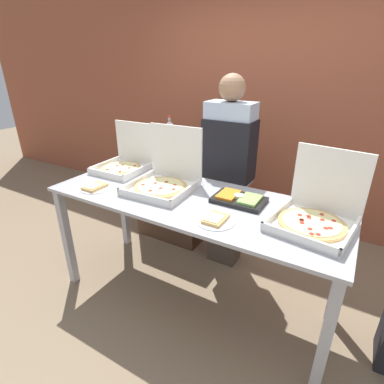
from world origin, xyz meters
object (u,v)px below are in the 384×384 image
object	(u,v)px
veggie_tray	(239,199)
soda_bottle	(170,131)
soda_can_silver	(159,132)
person_server_vest	(228,166)
paper_plate_front_center	(95,187)
paper_plate_front_left	(216,220)
pizza_box_near_right	(316,213)
pizza_box_far_left	(124,162)
pizza_box_near_left	(165,178)
soda_can_colored	(158,136)

from	to	relation	value
veggie_tray	soda_bottle	size ratio (longest dim) A/B	1.30
soda_can_silver	person_server_vest	world-z (taller)	person_server_vest
paper_plate_front_center	paper_plate_front_left	bearing A→B (deg)	0.82
pizza_box_near_right	pizza_box_far_left	bearing A→B (deg)	-177.35
pizza_box_near_left	person_server_vest	distance (m)	0.63
paper_plate_front_left	pizza_box_far_left	bearing A→B (deg)	158.91
veggie_tray	soda_bottle	bearing A→B (deg)	145.68
pizza_box_far_left	paper_plate_front_center	xyz separation A→B (m)	(0.10, -0.45, -0.06)
pizza_box_near_left	paper_plate_front_left	distance (m)	0.63
veggie_tray	pizza_box_near_right	bearing A→B (deg)	-7.20
pizza_box_near_right	veggie_tray	world-z (taller)	pizza_box_near_right
pizza_box_near_right	soda_can_silver	xyz separation A→B (m)	(-1.81, 0.93, 0.10)
person_server_vest	pizza_box_far_left	bearing A→B (deg)	26.26
pizza_box_far_left	veggie_tray	distance (m)	1.15
pizza_box_far_left	soda_can_colored	distance (m)	0.62
paper_plate_front_left	person_server_vest	bearing A→B (deg)	109.36
pizza_box_near_right	veggie_tray	distance (m)	0.52
pizza_box_far_left	person_server_vest	distance (m)	0.92
paper_plate_front_left	person_server_vest	world-z (taller)	person_server_vest
paper_plate_front_center	person_server_vest	size ratio (longest dim) A/B	0.13
paper_plate_front_left	paper_plate_front_center	size ratio (longest dim) A/B	1.13
pizza_box_far_left	veggie_tray	bearing A→B (deg)	-6.74
soda_bottle	soda_can_silver	world-z (taller)	soda_bottle
paper_plate_front_left	veggie_tray	xyz separation A→B (m)	(0.02, 0.33, 0.01)
soda_can_silver	person_server_vest	distance (m)	1.05
pizza_box_far_left	veggie_tray	xyz separation A→B (m)	(1.14, -0.11, -0.05)
pizza_box_near_left	veggie_tray	xyz separation A→B (m)	(0.59, 0.06, -0.06)
pizza_box_far_left	paper_plate_front_left	xyz separation A→B (m)	(1.12, -0.43, -0.06)
paper_plate_front_left	soda_bottle	bearing A→B (deg)	134.81
veggie_tray	soda_can_colored	size ratio (longest dim) A/B	2.88
soda_bottle	pizza_box_near_right	bearing A→B (deg)	-26.69
paper_plate_front_left	paper_plate_front_center	bearing A→B (deg)	-179.18
pizza_box_near_left	soda_can_silver	bearing A→B (deg)	125.20
veggie_tray	soda_bottle	world-z (taller)	soda_bottle
paper_plate_front_left	paper_plate_front_center	distance (m)	1.03
veggie_tray	soda_can_silver	bearing A→B (deg)	146.43
person_server_vest	paper_plate_front_center	bearing A→B (deg)	49.50
soda_bottle	person_server_vest	size ratio (longest dim) A/B	0.16
pizza_box_near_left	pizza_box_far_left	size ratio (longest dim) A/B	1.15
paper_plate_front_center	soda_bottle	xyz separation A→B (m)	(-0.03, 1.07, 0.22)
pizza_box_far_left	soda_can_silver	bearing A→B (deg)	100.48
pizza_box_far_left	paper_plate_front_center	size ratio (longest dim) A/B	1.96
pizza_box_far_left	soda_can_colored	xyz separation A→B (m)	(-0.07, 0.61, 0.11)
pizza_box_near_left	soda_can_silver	size ratio (longest dim) A/B	3.96
paper_plate_front_center	person_server_vest	bearing A→B (deg)	49.50
paper_plate_front_center	soda_can_colored	bearing A→B (deg)	98.85
veggie_tray	soda_can_colored	bearing A→B (deg)	149.37
pizza_box_far_left	soda_can_silver	size ratio (longest dim) A/B	3.46
pizza_box_near_right	soda_can_silver	distance (m)	2.04
pizza_box_near_right	soda_can_silver	bearing A→B (deg)	161.40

